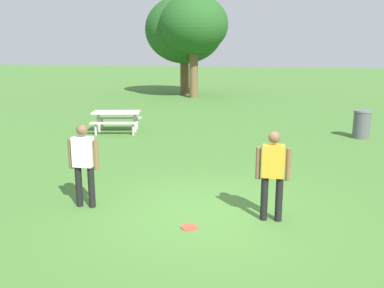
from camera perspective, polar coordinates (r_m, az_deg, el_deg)
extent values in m
plane|color=#447530|center=(8.02, 2.38, -9.38)|extent=(120.00, 120.00, 0.00)
cylinder|color=black|center=(8.51, -15.11, -5.56)|extent=(0.13, 0.13, 0.82)
cylinder|color=black|center=(8.40, -13.50, -5.70)|extent=(0.13, 0.13, 0.82)
cube|color=white|center=(8.26, -14.58, -1.02)|extent=(0.39, 0.23, 0.58)
sphere|color=brown|center=(8.18, -14.75, 1.87)|extent=(0.21, 0.21, 0.21)
cylinder|color=brown|center=(8.39, -16.17, -1.27)|extent=(0.09, 0.09, 0.58)
cylinder|color=brown|center=(8.17, -12.91, -1.45)|extent=(0.09, 0.09, 0.58)
cylinder|color=black|center=(7.70, 11.73, -7.35)|extent=(0.13, 0.13, 0.82)
cylinder|color=black|center=(7.70, 9.79, -7.27)|extent=(0.13, 0.13, 0.82)
cube|color=orange|center=(7.49, 10.99, -2.28)|extent=(0.39, 0.23, 0.58)
sphere|color=brown|center=(7.39, 11.13, 0.90)|extent=(0.21, 0.21, 0.21)
cylinder|color=brown|center=(7.51, 12.95, -2.73)|extent=(0.09, 0.09, 0.58)
cylinder|color=brown|center=(7.50, 8.98, -2.57)|extent=(0.09, 0.09, 0.58)
cylinder|color=#E04733|center=(7.41, -0.35, -11.23)|extent=(0.29, 0.29, 0.03)
cube|color=beige|center=(15.59, -10.25, 4.28)|extent=(1.83, 1.13, 0.06)
cube|color=#B6B2A8|center=(15.07, -10.55, 2.81)|extent=(1.71, 0.65, 0.05)
cube|color=#B6B2A8|center=(16.20, -9.88, 3.54)|extent=(1.71, 0.65, 0.05)
cylinder|color=#B6B2A8|center=(15.77, -12.57, 2.85)|extent=(0.11, 0.11, 0.71)
cylinder|color=#B6B2A8|center=(15.24, -12.97, 1.92)|extent=(0.09, 0.09, 0.41)
cylinder|color=#B6B2A8|center=(16.35, -12.14, 2.71)|extent=(0.09, 0.09, 0.41)
cylinder|color=#B6B2A8|center=(15.55, -7.78, 2.91)|extent=(0.11, 0.11, 0.71)
cylinder|color=#B6B2A8|center=(15.01, -8.02, 1.96)|extent=(0.09, 0.09, 0.41)
cylinder|color=#B6B2A8|center=(16.15, -7.52, 2.76)|extent=(0.09, 0.09, 0.41)
cylinder|color=#515156|center=(15.50, 22.05, 2.39)|extent=(0.56, 0.56, 0.90)
cylinder|color=slate|center=(15.43, 22.21, 4.14)|extent=(0.59, 0.59, 0.06)
cylinder|color=brown|center=(27.92, -1.02, 9.59)|extent=(0.56, 0.56, 2.77)
ellipsoid|color=#21511E|center=(27.89, -1.04, 15.28)|extent=(5.03, 5.03, 4.28)
cylinder|color=brown|center=(26.02, 0.23, 9.86)|extent=(0.52, 0.52, 3.24)
ellipsoid|color=#21511E|center=(26.01, 0.24, 15.92)|extent=(4.12, 4.12, 3.50)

